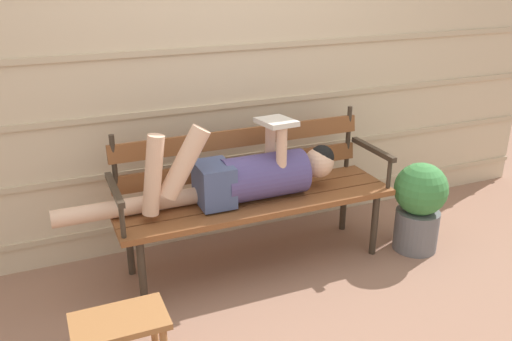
# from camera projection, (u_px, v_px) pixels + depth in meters

# --- Properties ---
(ground_plane) EXTENTS (12.00, 12.00, 0.00)m
(ground_plane) POSITION_uv_depth(u_px,v_px,m) (264.00, 273.00, 3.34)
(ground_plane) COLOR #936B56
(house_siding) EXTENTS (5.20, 0.08, 2.60)m
(house_siding) POSITION_uv_depth(u_px,v_px,m) (225.00, 47.00, 3.41)
(house_siding) COLOR beige
(house_siding) RESTS_ON ground
(park_bench) EXTENTS (1.72, 0.50, 0.89)m
(park_bench) POSITION_uv_depth(u_px,v_px,m) (252.00, 187.00, 3.33)
(park_bench) COLOR brown
(park_bench) RESTS_ON ground
(reclining_person) EXTENTS (1.71, 0.27, 0.53)m
(reclining_person) POSITION_uv_depth(u_px,v_px,m) (243.00, 175.00, 3.19)
(reclining_person) COLOR #514784
(footstool) EXTENTS (0.43, 0.27, 0.32)m
(footstool) POSITION_uv_depth(u_px,v_px,m) (120.00, 330.00, 2.44)
(footstool) COLOR #9E6638
(footstool) RESTS_ON ground
(potted_plant) EXTENTS (0.35, 0.35, 0.61)m
(potted_plant) POSITION_uv_depth(u_px,v_px,m) (419.00, 204.00, 3.51)
(potted_plant) COLOR slate
(potted_plant) RESTS_ON ground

